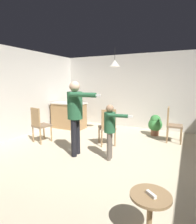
{
  "coord_description": "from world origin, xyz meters",
  "views": [
    {
      "loc": [
        1.49,
        -3.54,
        1.7
      ],
      "look_at": [
        -0.4,
        0.27,
        1.0
      ],
      "focal_mm": 29.44,
      "sensor_mm": 36.0,
      "label": 1
    }
  ],
  "objects_px": {
    "dining_chair_by_counter": "(39,124)",
    "dining_chair_near_wall": "(172,123)",
    "kitchen_counter": "(69,115)",
    "side_table_by_couch": "(150,211)",
    "potted_plant_corner": "(155,124)",
    "dining_chair_centre_back": "(108,126)",
    "person_adult": "(76,110)",
    "person_child": "(110,126)",
    "spare_remote_on_table": "(151,194)"
  },
  "relations": [
    {
      "from": "side_table_by_couch",
      "to": "person_adult",
      "type": "distance_m",
      "value": 2.66
    },
    {
      "from": "person_adult",
      "to": "dining_chair_centre_back",
      "type": "relative_size",
      "value": 1.72
    },
    {
      "from": "spare_remote_on_table",
      "to": "person_adult",
      "type": "bearing_deg",
      "value": 140.69
    },
    {
      "from": "side_table_by_couch",
      "to": "dining_chair_centre_back",
      "type": "height_order",
      "value": "dining_chair_centre_back"
    },
    {
      "from": "person_child",
      "to": "dining_chair_by_counter",
      "type": "distance_m",
      "value": 2.24
    },
    {
      "from": "person_adult",
      "to": "person_child",
      "type": "relative_size",
      "value": 1.4
    },
    {
      "from": "dining_chair_by_counter",
      "to": "potted_plant_corner",
      "type": "distance_m",
      "value": 3.55
    },
    {
      "from": "dining_chair_centre_back",
      "to": "dining_chair_near_wall",
      "type": "bearing_deg",
      "value": -1.13
    },
    {
      "from": "dining_chair_by_counter",
      "to": "potted_plant_corner",
      "type": "xyz_separation_m",
      "value": [
        2.8,
        2.17,
        -0.18
      ]
    },
    {
      "from": "person_child",
      "to": "potted_plant_corner",
      "type": "height_order",
      "value": "person_child"
    },
    {
      "from": "kitchen_counter",
      "to": "side_table_by_couch",
      "type": "relative_size",
      "value": 2.42
    },
    {
      "from": "side_table_by_couch",
      "to": "person_adult",
      "type": "bearing_deg",
      "value": 140.97
    },
    {
      "from": "dining_chair_near_wall",
      "to": "spare_remote_on_table",
      "type": "xyz_separation_m",
      "value": [
        0.09,
        -3.66,
        -0.01
      ]
    },
    {
      "from": "dining_chair_by_counter",
      "to": "spare_remote_on_table",
      "type": "distance_m",
      "value": 3.94
    },
    {
      "from": "dining_chair_by_counter",
      "to": "spare_remote_on_table",
      "type": "xyz_separation_m",
      "value": [
        3.42,
        -1.95,
        -0.01
      ]
    },
    {
      "from": "dining_chair_near_wall",
      "to": "person_adult",
      "type": "bearing_deg",
      "value": -46.39
    },
    {
      "from": "dining_chair_near_wall",
      "to": "spare_remote_on_table",
      "type": "distance_m",
      "value": 3.66
    },
    {
      "from": "side_table_by_couch",
      "to": "dining_chair_near_wall",
      "type": "bearing_deg",
      "value": 91.31
    },
    {
      "from": "person_adult",
      "to": "person_child",
      "type": "bearing_deg",
      "value": 92.19
    },
    {
      "from": "spare_remote_on_table",
      "to": "potted_plant_corner",
      "type": "bearing_deg",
      "value": 98.54
    },
    {
      "from": "dining_chair_by_counter",
      "to": "dining_chair_near_wall",
      "type": "bearing_deg",
      "value": 39.61
    },
    {
      "from": "person_child",
      "to": "kitchen_counter",
      "type": "bearing_deg",
      "value": -135.29
    },
    {
      "from": "potted_plant_corner",
      "to": "spare_remote_on_table",
      "type": "xyz_separation_m",
      "value": [
        0.62,
        -4.12,
        0.17
      ]
    },
    {
      "from": "kitchen_counter",
      "to": "side_table_by_couch",
      "type": "xyz_separation_m",
      "value": [
        3.65,
        -3.68,
        -0.15
      ]
    },
    {
      "from": "person_adult",
      "to": "spare_remote_on_table",
      "type": "relative_size",
      "value": 13.21
    },
    {
      "from": "dining_chair_by_counter",
      "to": "dining_chair_near_wall",
      "type": "xyz_separation_m",
      "value": [
        3.33,
        1.71,
        0.0
      ]
    },
    {
      "from": "person_child",
      "to": "dining_chair_centre_back",
      "type": "distance_m",
      "value": 0.93
    },
    {
      "from": "person_adult",
      "to": "kitchen_counter",
      "type": "bearing_deg",
      "value": -148.04
    },
    {
      "from": "kitchen_counter",
      "to": "spare_remote_on_table",
      "type": "relative_size",
      "value": 9.69
    },
    {
      "from": "person_adult",
      "to": "potted_plant_corner",
      "type": "relative_size",
      "value": 2.57
    },
    {
      "from": "dining_chair_by_counter",
      "to": "dining_chair_near_wall",
      "type": "distance_m",
      "value": 3.74
    },
    {
      "from": "dining_chair_near_wall",
      "to": "spare_remote_on_table",
      "type": "bearing_deg",
      "value": -1.78
    },
    {
      "from": "dining_chair_near_wall",
      "to": "potted_plant_corner",
      "type": "height_order",
      "value": "dining_chair_near_wall"
    },
    {
      "from": "person_child",
      "to": "potted_plant_corner",
      "type": "xyz_separation_m",
      "value": [
        0.58,
        2.36,
        -0.39
      ]
    },
    {
      "from": "dining_chair_near_wall",
      "to": "dining_chair_centre_back",
      "type": "height_order",
      "value": "same"
    },
    {
      "from": "potted_plant_corner",
      "to": "dining_chair_centre_back",
      "type": "bearing_deg",
      "value": -122.25
    },
    {
      "from": "kitchen_counter",
      "to": "dining_chair_centre_back",
      "type": "xyz_separation_m",
      "value": [
        2.05,
        -1.13,
        0.07
      ]
    },
    {
      "from": "kitchen_counter",
      "to": "dining_chair_near_wall",
      "type": "relative_size",
      "value": 1.26
    },
    {
      "from": "side_table_by_couch",
      "to": "dining_chair_near_wall",
      "type": "distance_m",
      "value": 3.65
    },
    {
      "from": "dining_chair_centre_back",
      "to": "potted_plant_corner",
      "type": "distance_m",
      "value": 1.85
    },
    {
      "from": "dining_chair_by_counter",
      "to": "spare_remote_on_table",
      "type": "bearing_deg",
      "value": -17.3
    },
    {
      "from": "potted_plant_corner",
      "to": "spare_remote_on_table",
      "type": "relative_size",
      "value": 5.15
    },
    {
      "from": "kitchen_counter",
      "to": "side_table_by_couch",
      "type": "height_order",
      "value": "kitchen_counter"
    },
    {
      "from": "side_table_by_couch",
      "to": "spare_remote_on_table",
      "type": "height_order",
      "value": "spare_remote_on_table"
    },
    {
      "from": "person_child",
      "to": "dining_chair_by_counter",
      "type": "bearing_deg",
      "value": -102.04
    },
    {
      "from": "kitchen_counter",
      "to": "dining_chair_by_counter",
      "type": "xyz_separation_m",
      "value": [
        0.24,
        -1.74,
        0.07
      ]
    },
    {
      "from": "side_table_by_couch",
      "to": "person_child",
      "type": "distance_m",
      "value": 2.15
    },
    {
      "from": "side_table_by_couch",
      "to": "dining_chair_near_wall",
      "type": "relative_size",
      "value": 0.52
    },
    {
      "from": "person_child",
      "to": "dining_chair_near_wall",
      "type": "distance_m",
      "value": 2.21
    },
    {
      "from": "kitchen_counter",
      "to": "dining_chair_by_counter",
      "type": "distance_m",
      "value": 1.76
    }
  ]
}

